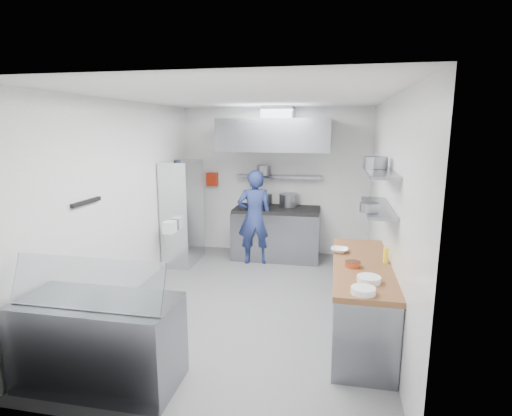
% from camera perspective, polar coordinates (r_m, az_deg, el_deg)
% --- Properties ---
extents(floor, '(5.00, 5.00, 0.00)m').
position_cam_1_polar(floor, '(5.76, -1.19, -13.46)').
color(floor, '#575759').
rests_on(floor, ground).
extents(ceiling, '(5.00, 5.00, 0.00)m').
position_cam_1_polar(ceiling, '(5.24, -1.32, 15.52)').
color(ceiling, silver).
rests_on(ceiling, wall_back).
extents(wall_back, '(3.60, 2.80, 0.02)m').
position_cam_1_polar(wall_back, '(7.76, 2.73, 3.81)').
color(wall_back, white).
rests_on(wall_back, floor).
extents(wall_front, '(3.60, 2.80, 0.02)m').
position_cam_1_polar(wall_front, '(3.02, -11.65, -8.65)').
color(wall_front, white).
rests_on(wall_front, floor).
extents(wall_left, '(2.80, 5.00, 0.02)m').
position_cam_1_polar(wall_left, '(5.98, -18.36, 0.96)').
color(wall_left, white).
rests_on(wall_left, floor).
extents(wall_right, '(2.80, 5.00, 0.02)m').
position_cam_1_polar(wall_right, '(5.25, 18.31, -0.42)').
color(wall_right, white).
rests_on(wall_right, floor).
extents(gas_range, '(1.60, 0.80, 0.90)m').
position_cam_1_polar(gas_range, '(7.54, 2.97, -3.78)').
color(gas_range, gray).
rests_on(gas_range, floor).
extents(cooktop, '(1.57, 0.78, 0.06)m').
position_cam_1_polar(cooktop, '(7.43, 3.01, -0.21)').
color(cooktop, black).
rests_on(cooktop, gas_range).
extents(stock_pot_left, '(0.30, 0.30, 0.20)m').
position_cam_1_polar(stock_pot_left, '(7.83, 1.26, 1.37)').
color(stock_pot_left, slate).
rests_on(stock_pot_left, cooktop).
extents(stock_pot_mid, '(0.36, 0.36, 0.24)m').
position_cam_1_polar(stock_pot_mid, '(7.58, 4.70, 1.16)').
color(stock_pot_mid, slate).
rests_on(stock_pot_mid, cooktop).
extents(over_range_shelf, '(1.60, 0.30, 0.04)m').
position_cam_1_polar(over_range_shelf, '(7.57, 3.31, 4.53)').
color(over_range_shelf, gray).
rests_on(over_range_shelf, wall_back).
extents(shelf_pot_a, '(0.26, 0.26, 0.18)m').
position_cam_1_polar(shelf_pot_a, '(7.62, 1.08, 5.42)').
color(shelf_pot_a, slate).
rests_on(shelf_pot_a, over_range_shelf).
extents(extractor_hood, '(1.90, 1.15, 0.55)m').
position_cam_1_polar(extractor_hood, '(7.11, 2.92, 10.39)').
color(extractor_hood, gray).
rests_on(extractor_hood, wall_back).
extents(hood_duct, '(0.55, 0.55, 0.24)m').
position_cam_1_polar(hood_duct, '(7.33, 3.21, 13.39)').
color(hood_duct, slate).
rests_on(hood_duct, extractor_hood).
extents(red_firebox, '(0.22, 0.10, 0.26)m').
position_cam_1_polar(red_firebox, '(7.98, -6.27, 4.11)').
color(red_firebox, '#B3240E').
rests_on(red_firebox, wall_back).
extents(chef, '(0.70, 0.54, 1.70)m').
position_cam_1_polar(chef, '(7.14, -0.19, -1.32)').
color(chef, navy).
rests_on(chef, floor).
extents(wire_rack, '(0.50, 0.90, 1.85)m').
position_cam_1_polar(wire_rack, '(7.30, -10.41, -0.62)').
color(wire_rack, silver).
rests_on(wire_rack, floor).
extents(rack_bin_a, '(0.17, 0.22, 0.19)m').
position_cam_1_polar(rack_bin_a, '(6.79, -12.24, -2.69)').
color(rack_bin_a, white).
rests_on(rack_bin_a, wire_rack).
extents(rack_bin_b, '(0.14, 0.17, 0.15)m').
position_cam_1_polar(rack_bin_b, '(7.10, -10.97, 2.09)').
color(rack_bin_b, yellow).
rests_on(rack_bin_b, wire_rack).
extents(rack_jar, '(0.11, 0.11, 0.18)m').
position_cam_1_polar(rack_jar, '(6.89, -11.18, 6.00)').
color(rack_jar, black).
rests_on(rack_jar, wire_rack).
extents(knife_strip, '(0.04, 0.55, 0.05)m').
position_cam_1_polar(knife_strip, '(5.19, -23.08, 0.79)').
color(knife_strip, black).
rests_on(knife_strip, wall_left).
extents(prep_counter_base, '(0.62, 2.00, 0.84)m').
position_cam_1_polar(prep_counter_base, '(4.94, 14.65, -12.89)').
color(prep_counter_base, gray).
rests_on(prep_counter_base, floor).
extents(prep_counter_top, '(0.65, 2.04, 0.06)m').
position_cam_1_polar(prep_counter_top, '(4.78, 14.92, -7.96)').
color(prep_counter_top, brown).
rests_on(prep_counter_top, prep_counter_base).
extents(plate_stack_a, '(0.23, 0.23, 0.06)m').
position_cam_1_polar(plate_stack_a, '(3.93, 15.06, -11.32)').
color(plate_stack_a, white).
rests_on(plate_stack_a, prep_counter_top).
extents(plate_stack_b, '(0.24, 0.24, 0.06)m').
position_cam_1_polar(plate_stack_b, '(4.22, 15.83, -9.78)').
color(plate_stack_b, white).
rests_on(plate_stack_b, prep_counter_top).
extents(copper_pan, '(0.17, 0.17, 0.06)m').
position_cam_1_polar(copper_pan, '(4.62, 13.66, -7.80)').
color(copper_pan, '#C15C36').
rests_on(copper_pan, prep_counter_top).
extents(squeeze_bottle, '(0.06, 0.06, 0.18)m').
position_cam_1_polar(squeeze_bottle, '(4.83, 18.05, -6.42)').
color(squeeze_bottle, yellow).
rests_on(squeeze_bottle, prep_counter_top).
extents(mixing_bowl, '(0.23, 0.23, 0.05)m').
position_cam_1_polar(mixing_bowl, '(5.10, 11.84, -5.91)').
color(mixing_bowl, white).
rests_on(mixing_bowl, prep_counter_top).
extents(wall_shelf_lower, '(0.30, 1.30, 0.04)m').
position_cam_1_polar(wall_shelf_lower, '(4.92, 16.94, 0.09)').
color(wall_shelf_lower, gray).
rests_on(wall_shelf_lower, wall_right).
extents(wall_shelf_upper, '(0.30, 1.30, 0.04)m').
position_cam_1_polar(wall_shelf_upper, '(4.86, 17.23, 4.95)').
color(wall_shelf_upper, gray).
rests_on(wall_shelf_upper, wall_right).
extents(shelf_pot_c, '(0.21, 0.21, 0.10)m').
position_cam_1_polar(shelf_pot_c, '(4.53, 15.91, 0.10)').
color(shelf_pot_c, slate).
rests_on(shelf_pot_c, wall_shelf_lower).
extents(shelf_pot_d, '(0.29, 0.29, 0.14)m').
position_cam_1_polar(shelf_pot_d, '(5.08, 16.74, 6.26)').
color(shelf_pot_d, slate).
rests_on(shelf_pot_d, wall_shelf_upper).
extents(display_case, '(1.50, 0.70, 0.85)m').
position_cam_1_polar(display_case, '(4.26, -21.42, -17.39)').
color(display_case, gray).
rests_on(display_case, floor).
extents(display_glass, '(1.47, 0.19, 0.42)m').
position_cam_1_polar(display_glass, '(3.91, -23.07, -9.80)').
color(display_glass, silver).
rests_on(display_glass, display_case).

